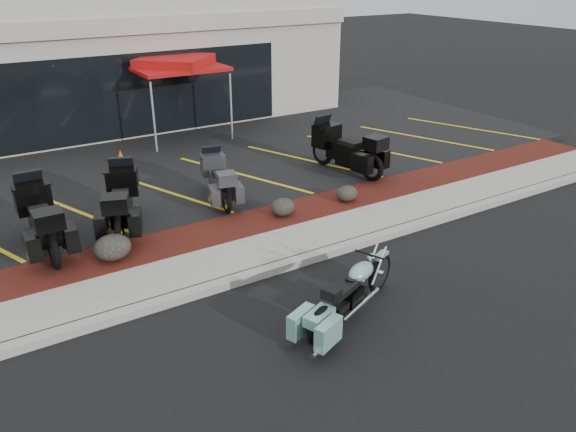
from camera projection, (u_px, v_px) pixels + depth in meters
ground at (280, 301)px, 9.66m from camera, size 90.00×90.00×0.00m
curb at (254, 274)px, 10.33m from camera, size 24.00×0.25×0.15m
sidewalk at (237, 259)px, 10.87m from camera, size 24.00×1.20×0.15m
mulch_bed at (211, 235)px, 11.80m from camera, size 24.00×1.20×0.16m
upper_lot at (131, 165)px, 15.98m from camera, size 26.00×9.60×0.15m
dealership_building at (71, 65)px, 20.05m from camera, size 18.00×8.16×4.00m
boulder_left at (112, 247)px, 10.59m from camera, size 0.70×0.59×0.50m
boulder_mid at (283, 207)px, 12.47m from camera, size 0.56×0.47×0.40m
boulder_right at (347, 193)px, 13.25m from camera, size 0.53×0.44×0.37m
hero_cruiser at (380, 267)px, 9.77m from camera, size 2.73×1.63×0.94m
touring_black_front at (33, 203)px, 11.46m from camera, size 0.93×2.40×1.39m
touring_black_mid at (124, 186)px, 12.38m from camera, size 1.65×2.48×1.35m
touring_grey at (212, 168)px, 13.71m from camera, size 1.18×2.12×1.16m
touring_black_rear at (323, 140)px, 15.48m from camera, size 1.37×2.57×1.42m
traffic_cone at (121, 158)px, 15.51m from camera, size 0.37×0.37×0.48m
popup_canopy at (175, 64)px, 17.51m from camera, size 3.09×3.09×2.52m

